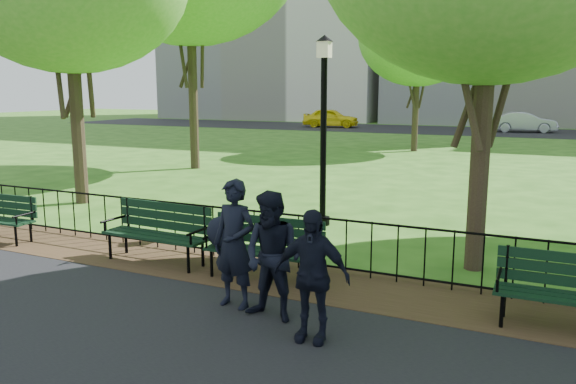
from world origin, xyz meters
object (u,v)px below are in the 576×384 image
at_px(park_bench_main, 244,237).
at_px(person_right, 311,275).
at_px(sedan_silver, 524,122).
at_px(person_mid, 273,257).
at_px(tree_far_c, 419,35).
at_px(lamppost, 324,124).
at_px(person_left, 235,244).
at_px(park_bench_left_a, 159,226).
at_px(taxi, 331,118).
at_px(park_bench_right_a, 575,285).

bearing_deg(park_bench_main, person_right, -43.99).
bearing_deg(sedan_silver, person_mid, 166.26).
bearing_deg(tree_far_c, lamppost, -84.49).
xyz_separation_m(tree_far_c, person_left, (2.14, -20.20, -4.43)).
bearing_deg(person_left, person_mid, -11.35).
height_order(park_bench_left_a, person_left, person_left).
bearing_deg(park_bench_left_a, taxi, 108.38).
height_order(park_bench_main, person_left, person_left).
relative_size(park_bench_right_a, person_mid, 1.09).
xyz_separation_m(person_left, sedan_silver, (1.93, 35.08, -0.17)).
bearing_deg(park_bench_left_a, park_bench_main, -1.70).
distance_m(lamppost, person_right, 5.79).
bearing_deg(lamppost, park_bench_main, -87.22).
distance_m(tree_far_c, sedan_silver, 16.10).
distance_m(lamppost, sedan_silver, 30.46).
bearing_deg(park_bench_left_a, lamppost, 69.69).
xyz_separation_m(park_bench_main, park_bench_right_a, (4.49, -0.03, -0.07)).
distance_m(person_right, taxi, 37.25).
bearing_deg(tree_far_c, park_bench_left_a, -90.03).
relative_size(taxi, sedan_silver, 1.02).
distance_m(park_bench_left_a, taxi, 34.57).
xyz_separation_m(park_bench_left_a, person_mid, (2.80, -1.36, 0.21)).
bearing_deg(lamppost, person_mid, -75.33).
relative_size(park_bench_right_a, person_left, 1.04).
bearing_deg(taxi, person_left, -170.32).
bearing_deg(sedan_silver, person_right, 167.33).
height_order(park_bench_right_a, person_left, person_left).
height_order(park_bench_right_a, lamppost, lamppost).
height_order(person_left, taxi, person_left).
bearing_deg(park_bench_right_a, sedan_silver, 93.18).
relative_size(park_bench_left_a, sedan_silver, 0.46).
height_order(park_bench_main, park_bench_right_a, park_bench_main).
distance_m(lamppost, person_mid, 5.29).
relative_size(person_left, taxi, 0.40).
bearing_deg(person_left, sedan_silver, 91.39).
xyz_separation_m(person_left, taxi, (-11.69, 34.40, -0.13)).
bearing_deg(person_right, park_bench_left_a, 150.09).
bearing_deg(park_bench_main, park_bench_right_a, -2.64).
xyz_separation_m(park_bench_main, person_left, (0.47, -1.06, 0.22)).
bearing_deg(taxi, park_bench_right_a, -163.88).
relative_size(tree_far_c, taxi, 1.81).
distance_m(park_bench_main, taxi, 35.18).
xyz_separation_m(park_bench_main, lamppost, (-0.18, 3.71, 1.49)).
distance_m(park_bench_left_a, person_right, 3.84).
bearing_deg(taxi, sedan_silver, -96.23).
xyz_separation_m(person_mid, person_right, (0.65, -0.33, -0.04)).
xyz_separation_m(tree_far_c, taxi, (-9.55, 14.20, -4.56)).
height_order(park_bench_right_a, person_right, person_right).
height_order(lamppost, taxi, lamppost).
bearing_deg(park_bench_right_a, person_mid, -160.47).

